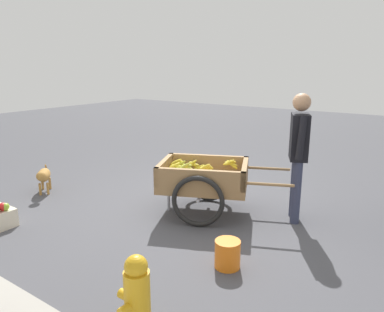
{
  "coord_description": "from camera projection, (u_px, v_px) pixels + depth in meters",
  "views": [
    {
      "loc": [
        -2.67,
        3.73,
        1.88
      ],
      "look_at": [
        -0.11,
        -0.02,
        0.75
      ],
      "focal_mm": 34.05,
      "sensor_mm": 36.0,
      "label": 1
    }
  ],
  "objects": [
    {
      "name": "vendor_person",
      "position": [
        299.0,
        147.0,
        4.36
      ],
      "size": [
        0.32,
        0.54,
        1.57
      ],
      "color": "#333851",
      "rests_on": "ground"
    },
    {
      "name": "ground_plane",
      "position": [
        185.0,
        209.0,
        4.91
      ],
      "size": [
        24.0,
        24.0,
        0.0
      ],
      "primitive_type": "plane",
      "color": "#47474C"
    },
    {
      "name": "fire_hydrant",
      "position": [
        137.0,
        300.0,
        2.47
      ],
      "size": [
        0.25,
        0.25,
        0.67
      ],
      "color": "gold",
      "rests_on": "ground"
    },
    {
      "name": "dog",
      "position": [
        44.0,
        176.0,
        5.48
      ],
      "size": [
        0.53,
        0.48,
        0.4
      ],
      "color": "#AD7A38",
      "rests_on": "ground"
    },
    {
      "name": "fruit_cart",
      "position": [
        203.0,
        180.0,
        4.7
      ],
      "size": [
        1.82,
        1.36,
        0.7
      ],
      "color": "#937047",
      "rests_on": "ground"
    },
    {
      "name": "plastic_bucket",
      "position": [
        227.0,
        254.0,
        3.47
      ],
      "size": [
        0.25,
        0.25,
        0.27
      ],
      "primitive_type": "cylinder",
      "color": "orange",
      "rests_on": "ground"
    }
  ]
}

